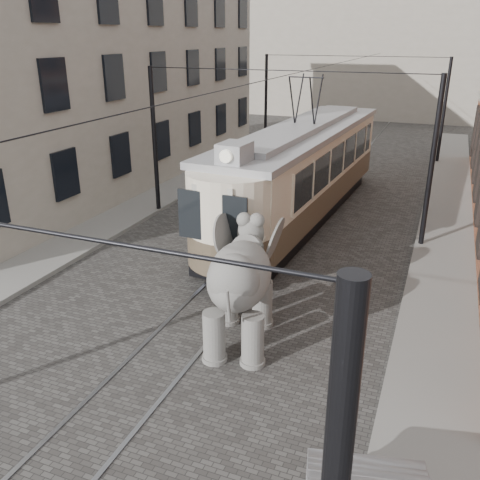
% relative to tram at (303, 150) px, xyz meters
% --- Properties ---
extents(ground, '(120.00, 120.00, 0.00)m').
position_rel_tram_xyz_m(ground, '(-0.28, -7.58, -2.84)').
color(ground, '#43413E').
extents(tram_rails, '(1.54, 80.00, 0.02)m').
position_rel_tram_xyz_m(tram_rails, '(-0.28, -7.58, -2.83)').
color(tram_rails, slate).
rests_on(tram_rails, ground).
extents(sidewalk_right, '(2.00, 60.00, 0.15)m').
position_rel_tram_xyz_m(sidewalk_right, '(5.72, -7.58, -2.76)').
color(sidewalk_right, slate).
rests_on(sidewalk_right, ground).
extents(sidewalk_left, '(2.00, 60.00, 0.15)m').
position_rel_tram_xyz_m(sidewalk_left, '(-6.78, -7.58, -2.76)').
color(sidewalk_left, slate).
rests_on(sidewalk_left, ground).
extents(stucco_building, '(7.00, 24.00, 10.00)m').
position_rel_tram_xyz_m(stucco_building, '(-11.28, 2.42, 2.16)').
color(stucco_building, gray).
rests_on(stucco_building, ground).
extents(distant_block, '(28.00, 10.00, 14.00)m').
position_rel_tram_xyz_m(distant_block, '(-0.28, 32.42, 4.16)').
color(distant_block, gray).
rests_on(distant_block, ground).
extents(catenary, '(11.00, 30.20, 6.00)m').
position_rel_tram_xyz_m(catenary, '(-0.48, -2.58, 0.16)').
color(catenary, black).
rests_on(catenary, ground).
extents(tram, '(3.77, 14.45, 5.68)m').
position_rel_tram_xyz_m(tram, '(0.00, 0.00, 0.00)').
color(tram, beige).
rests_on(tram, ground).
extents(elephant, '(3.46, 5.04, 2.82)m').
position_rel_tram_xyz_m(elephant, '(1.14, -9.72, -1.43)').
color(elephant, '#605D59').
rests_on(elephant, ground).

